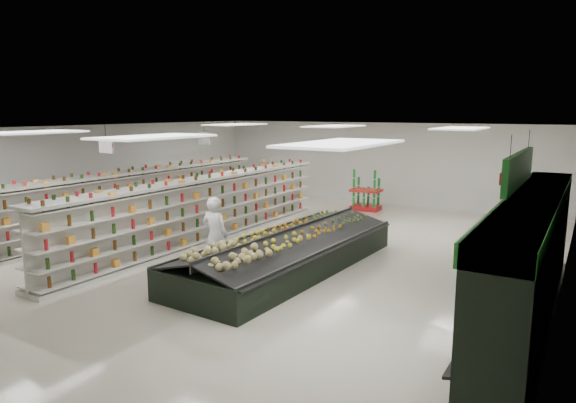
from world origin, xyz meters
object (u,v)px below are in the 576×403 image
Objects in this scene: produce_island at (288,251)px; shopper_main at (215,236)px; soda_endcap at (366,192)px; gondola_left at (139,201)px; gondola_center at (204,212)px; shopper_background at (265,184)px.

shopper_main is at bearing -136.49° from produce_island.
shopper_main is (-1.22, -1.16, 0.45)m from produce_island.
gondola_left is at bearing -128.32° from soda_endcap.
gondola_left is at bearing -30.94° from shopper_main.
gondola_center reaches higher than shopper_main.
gondola_center reaches higher than soda_endcap.
shopper_background is (-1.21, 4.92, 0.10)m from gondola_center.
gondola_left reaches higher than soda_endcap.
shopper_background is at bearing -151.30° from soda_endcap.
gondola_left is 5.64m from shopper_main.
produce_island is 3.68× the size of shopper_main.
shopper_main is 7.80m from shopper_background.
gondola_left is 8.14m from soda_endcap.
shopper_background reaches higher than gondola_left.
soda_endcap is (5.04, 6.38, -0.16)m from gondola_left.
gondola_left is 7.54× the size of soda_endcap.
produce_island is (6.28, -1.33, -0.40)m from gondola_left.
gondola_center reaches higher than produce_island.
shopper_main is 0.95× the size of shopper_background.
gondola_center is 7.57× the size of soda_endcap.
gondola_center is at bearing -49.97° from shopper_main.
soda_endcap is 0.78× the size of shopper_main.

